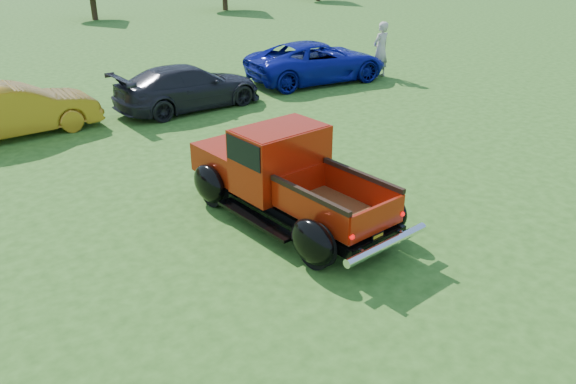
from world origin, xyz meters
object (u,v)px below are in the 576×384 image
object	(u,v)px
show_car_grey	(189,87)
spectator	(381,50)
show_car_yellow	(16,110)
pickup_truck	(280,174)
show_car_blue	(317,62)

from	to	relation	value
show_car_grey	spectator	distance (m)	7.70
show_car_yellow	show_car_grey	xyz separation A→B (m)	(4.86, -0.33, -0.03)
show_car_grey	pickup_truck	bearing A→B (deg)	164.08
show_car_yellow	spectator	world-z (taller)	spectator
pickup_truck	show_car_yellow	size ratio (longest dim) A/B	1.15
pickup_truck	spectator	xyz separation A→B (m)	(9.44, 7.18, 0.19)
pickup_truck	show_car_grey	bearing A→B (deg)	71.78
show_car_yellow	pickup_truck	bearing A→B (deg)	-160.77
show_car_grey	show_car_blue	xyz separation A→B (m)	(5.33, 0.47, 0.05)
show_car_grey	show_car_blue	world-z (taller)	show_car_blue
show_car_blue	show_car_yellow	bearing A→B (deg)	97.63
show_car_grey	show_car_blue	distance (m)	5.35
show_car_yellow	show_car_blue	size ratio (longest dim) A/B	0.82
spectator	show_car_blue	bearing A→B (deg)	-25.51
pickup_truck	show_car_yellow	world-z (taller)	pickup_truck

